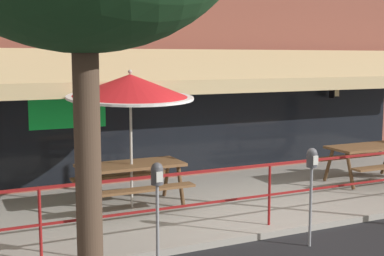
# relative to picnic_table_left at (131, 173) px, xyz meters

# --- Properties ---
(ground_plane) EXTENTS (120.00, 120.00, 0.00)m
(ground_plane) POSITION_rel_picnic_table_left_xyz_m (1.60, -2.17, -0.71)
(ground_plane) COLOR black
(patio_deck) EXTENTS (15.00, 4.00, 0.10)m
(patio_deck) POSITION_rel_picnic_table_left_xyz_m (1.60, -0.17, -0.66)
(patio_deck) COLOR #9E998E
(patio_deck) RESTS_ON ground
(patio_railing) EXTENTS (13.84, 0.04, 0.97)m
(patio_railing) POSITION_rel_picnic_table_left_xyz_m (1.60, -1.87, 0.09)
(patio_railing) COLOR maroon
(patio_railing) RESTS_ON patio_deck
(picnic_table_left) EXTENTS (1.80, 1.42, 0.76)m
(picnic_table_left) POSITION_rel_picnic_table_left_xyz_m (0.00, 0.00, 0.00)
(picnic_table_left) COLOR brown
(picnic_table_left) RESTS_ON patio_deck
(picnic_table_centre) EXTENTS (1.80, 1.42, 0.76)m
(picnic_table_centre) POSITION_rel_picnic_table_left_xyz_m (5.10, -0.33, 0.00)
(picnic_table_centre) COLOR brown
(picnic_table_centre) RESTS_ON patio_deck
(patio_umbrella_left) EXTENTS (2.14, 2.14, 2.38)m
(patio_umbrella_left) POSITION_rel_picnic_table_left_xyz_m (-0.00, -0.04, 1.47)
(patio_umbrella_left) COLOR #B7B2A8
(patio_umbrella_left) RESTS_ON patio_deck
(parking_meter_near) EXTENTS (0.15, 0.16, 1.42)m
(parking_meter_near) POSITION_rel_picnic_table_left_xyz_m (-0.59, -2.71, 0.44)
(parking_meter_near) COLOR gray
(parking_meter_near) RESTS_ON ground
(parking_meter_far) EXTENTS (0.15, 0.16, 1.42)m
(parking_meter_far) POSITION_rel_picnic_table_left_xyz_m (1.75, -2.69, 0.44)
(parking_meter_far) COLOR gray
(parking_meter_far) RESTS_ON ground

